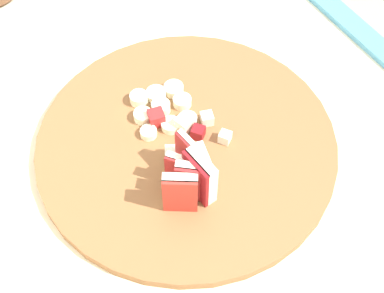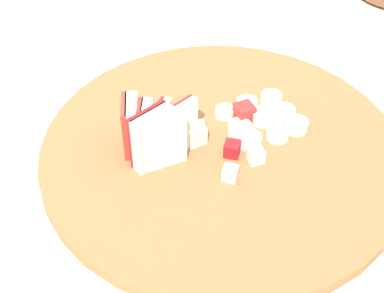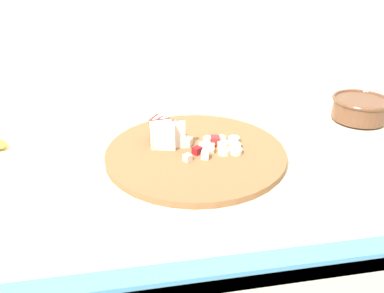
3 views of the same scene
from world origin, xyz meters
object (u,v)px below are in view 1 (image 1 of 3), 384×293
(cutting_board, at_px, (186,145))
(apple_dice_pile, at_px, (183,133))
(apple_wedge_fan, at_px, (192,176))
(banana_slice_rows, at_px, (163,107))

(cutting_board, distance_m, apple_dice_pile, 0.02)
(cutting_board, relative_size, apple_dice_pile, 4.16)
(cutting_board, bearing_deg, apple_wedge_fan, 154.44)
(apple_wedge_fan, bearing_deg, banana_slice_rows, -14.01)
(cutting_board, height_order, apple_wedge_fan, apple_wedge_fan)
(apple_wedge_fan, bearing_deg, apple_dice_pile, -22.58)
(apple_dice_pile, height_order, banana_slice_rows, apple_dice_pile)
(apple_wedge_fan, xyz_separation_m, apple_dice_pile, (0.08, -0.03, -0.02))
(apple_wedge_fan, distance_m, apple_dice_pile, 0.09)
(apple_wedge_fan, height_order, apple_dice_pile, apple_wedge_fan)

